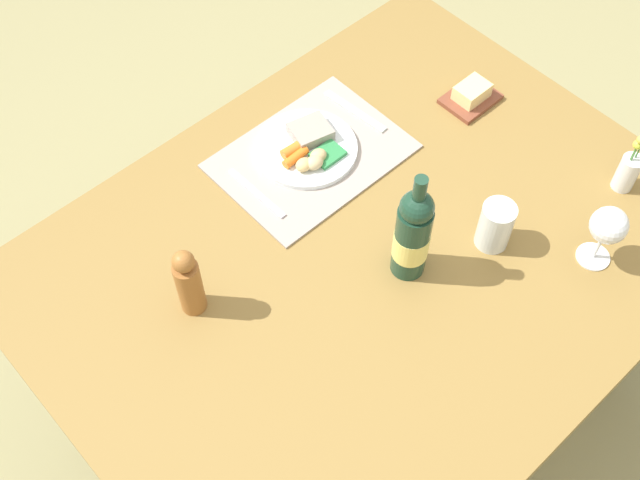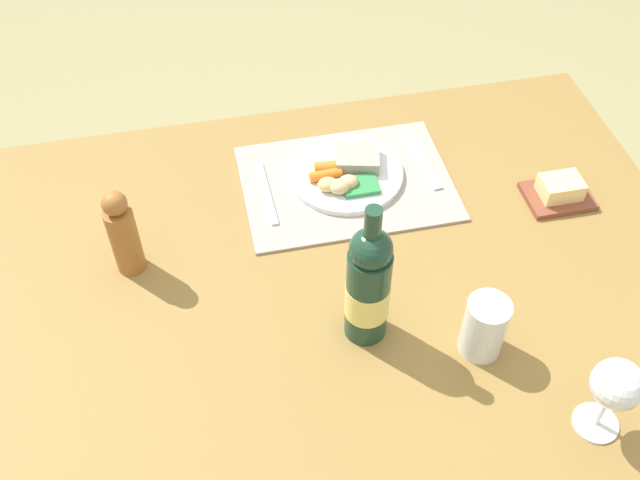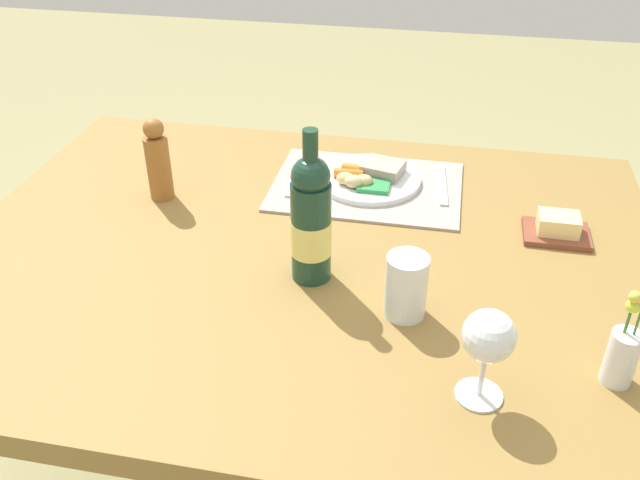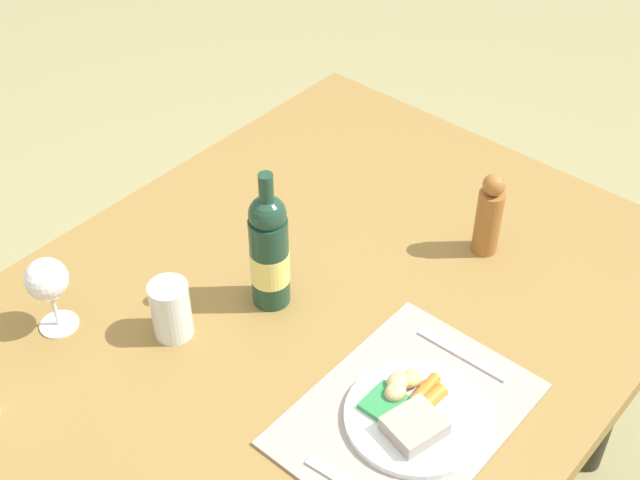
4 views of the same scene
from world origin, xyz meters
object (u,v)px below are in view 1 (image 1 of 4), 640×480
flower_vase (629,169)px  dining_table (366,272)px  wine_glass (608,227)px  dinner_plate (308,147)px  wine_bottle (412,234)px  knife (257,193)px  butter_dish (471,95)px  pepper_mill (189,283)px  water_tumbler (495,227)px  fork (355,111)px

flower_vase → dining_table: bearing=-25.4°
dining_table → wine_glass: 0.51m
dinner_plate → wine_bottle: 0.39m
dining_table → knife: (0.08, -0.27, 0.09)m
dinner_plate → butter_dish: bearing=160.3°
pepper_mill → water_tumbler: size_ratio=1.61×
dinner_plate → fork: size_ratio=1.28×
dining_table → flower_vase: size_ratio=7.25×
dining_table → wine_bottle: wine_bottle is taller
pepper_mill → flower_vase: bearing=155.8°
fork → wine_glass: (-0.08, 0.63, 0.10)m
wine_glass → wine_bottle: size_ratio=0.53×
water_tumbler → wine_bottle: (0.18, -0.08, 0.07)m
wine_glass → wine_bottle: wine_bottle is taller
butter_dish → dinner_plate: bearing=-19.7°
dining_table → pepper_mill: bearing=-22.4°
dining_table → pepper_mill: size_ratio=7.48×
dinner_plate → wine_glass: (-0.25, 0.62, 0.09)m
fork → butter_dish: (-0.24, 0.16, 0.01)m
pepper_mill → wine_glass: (-0.69, 0.47, 0.02)m
fork → wine_bottle: 0.46m
butter_dish → knife: bearing=-12.7°
dining_table → water_tumbler: bearing=143.2°
fork → butter_dish: 0.28m
wine_bottle → flower_vase: (-0.51, 0.17, -0.06)m
pepper_mill → butter_dish: (-0.84, -0.00, -0.07)m
knife → butter_dish: 0.58m
knife → dining_table: bearing=104.8°
knife → butter_dish: size_ratio=1.38×
fork → pepper_mill: bearing=9.7°
dining_table → fork: 0.41m
pepper_mill → wine_bottle: size_ratio=0.63×
flower_vase → butter_dish: flower_vase is taller
fork → knife: 0.33m
knife → water_tumbler: (-0.29, 0.43, 0.04)m
dining_table → dinner_plate: size_ratio=5.86×
fork → pepper_mill: (0.60, 0.16, 0.08)m
flower_vase → dinner_plate: bearing=-50.3°
dining_table → butter_dish: butter_dish is taller
flower_vase → knife: bearing=-40.6°
fork → flower_vase: flower_vase is taller
wine_glass → butter_dish: 0.51m
dinner_plate → knife: (0.17, 0.02, -0.01)m
dinner_plate → wine_bottle: (0.06, 0.37, 0.10)m
fork → flower_vase: bearing=112.0°
wine_bottle → flower_vase: size_ratio=1.53×
butter_dish → wine_glass: bearing=72.5°
knife → flower_vase: 0.82m
dining_table → water_tumbler: size_ratio=12.06×
knife → butter_dish: bearing=166.1°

